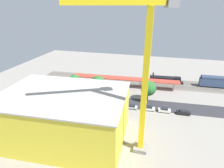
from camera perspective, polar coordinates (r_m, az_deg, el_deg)
ground_plane at (r=79.60m, az=3.13°, el=-4.84°), size 155.27×155.27×0.00m
rail_bed at (r=99.00m, az=5.66°, el=0.87°), size 97.62×18.60×0.01m
street_asphalt at (r=77.59m, az=2.78°, el=-5.61°), size 97.38×14.01×0.01m
track_rails at (r=98.93m, az=5.67°, el=0.97°), size 96.92×12.18×0.12m
platform_canopy_near at (r=90.71m, az=3.74°, el=1.68°), size 52.44×6.99×4.43m
locomotive at (r=100.17m, az=16.40°, el=1.36°), size 16.98×3.48×4.99m
passenger_coach at (r=104.13m, az=30.61°, el=0.64°), size 19.91×3.90×5.99m
parked_car_0 at (r=73.92m, az=21.07°, el=-8.18°), size 4.86×2.10×1.71m
parked_car_1 at (r=73.14m, az=15.80°, el=-7.77°), size 4.53×2.07×1.76m
parked_car_2 at (r=72.94m, az=11.25°, el=-7.39°), size 4.64×2.10×1.72m
parked_car_3 at (r=73.12m, az=6.20°, el=-7.05°), size 4.12×1.97×1.53m
parked_car_4 at (r=74.46m, az=1.52°, el=-6.21°), size 4.64×1.75×1.80m
construction_building at (r=57.16m, az=-14.25°, el=-9.55°), size 35.98×25.45×14.14m
construction_roof_slab at (r=53.69m, az=-14.99°, el=-2.98°), size 36.61×26.08×0.40m
tower_crane at (r=43.43m, az=8.58°, el=2.78°), size 22.12×11.13×38.75m
box_truck_0 at (r=71.19m, az=-2.71°, el=-7.01°), size 10.32×3.25×3.12m
box_truck_1 at (r=69.98m, az=-0.32°, el=-7.47°), size 8.50×3.04×3.38m
box_truck_2 at (r=75.68m, az=-10.00°, el=-5.25°), size 10.19×3.14×3.63m
street_tree_0 at (r=81.32m, az=-4.34°, el=0.48°), size 6.07×6.07×9.12m
street_tree_1 at (r=85.60m, az=-11.37°, el=0.93°), size 5.80×5.80×8.53m
street_tree_2 at (r=85.84m, az=-10.63°, el=0.45°), size 5.17×5.17×7.38m
street_tree_3 at (r=77.89m, az=11.10°, el=-1.28°), size 6.39×6.39×8.86m
traffic_light at (r=71.21m, az=4.37°, el=-4.40°), size 0.50×0.36×6.73m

